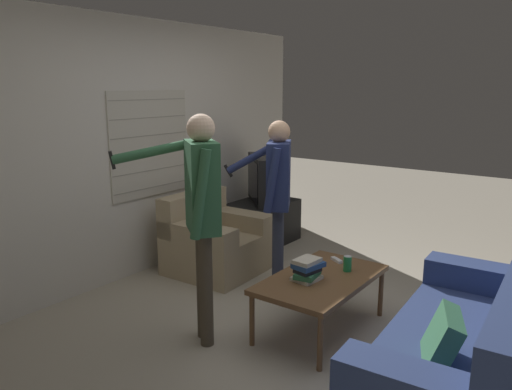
% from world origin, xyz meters
% --- Properties ---
extents(ground_plane, '(16.00, 16.00, 0.00)m').
position_xyz_m(ground_plane, '(0.00, 0.00, 0.00)').
color(ground_plane, '#B2A893').
extents(wall_back, '(5.20, 0.08, 2.55)m').
position_xyz_m(wall_back, '(0.00, 2.03, 1.28)').
color(wall_back, silver).
rests_on(wall_back, ground_plane).
extents(couch_blue, '(1.95, 0.92, 0.87)m').
position_xyz_m(couch_blue, '(-0.37, -1.30, 0.32)').
color(couch_blue, navy).
rests_on(couch_blue, ground_plane).
extents(armchair_beige, '(0.92, 0.89, 0.80)m').
position_xyz_m(armchair_beige, '(0.44, 1.42, 0.31)').
color(armchair_beige, tan).
rests_on(armchair_beige, ground_plane).
extents(coffee_table, '(1.11, 0.65, 0.44)m').
position_xyz_m(coffee_table, '(-0.05, -0.13, 0.41)').
color(coffee_table, brown).
rests_on(coffee_table, ground_plane).
extents(tv_stand, '(0.91, 0.59, 0.51)m').
position_xyz_m(tv_stand, '(1.48, 1.55, 0.26)').
color(tv_stand, black).
rests_on(tv_stand, ground_plane).
extents(tv, '(0.68, 0.70, 0.57)m').
position_xyz_m(tv, '(1.47, 1.56, 0.80)').
color(tv, black).
rests_on(tv, tv_stand).
extents(person_left_standing, '(0.58, 0.79, 1.71)m').
position_xyz_m(person_left_standing, '(-0.73, 0.50, 1.08)').
color(person_left_standing, '#4C4233').
rests_on(person_left_standing, ground_plane).
extents(person_right_standing, '(0.52, 0.78, 1.60)m').
position_xyz_m(person_right_standing, '(0.41, 0.60, 1.01)').
color(person_right_standing, '#33384C').
rests_on(person_right_standing, ground_plane).
extents(book_stack, '(0.26, 0.21, 0.17)m').
position_xyz_m(book_stack, '(-0.17, -0.07, 0.53)').
color(book_stack, beige).
rests_on(book_stack, coffee_table).
extents(soda_can, '(0.07, 0.07, 0.13)m').
position_xyz_m(soda_can, '(0.18, -0.24, 0.51)').
color(soda_can, '#238E47').
rests_on(soda_can, coffee_table).
extents(spare_remote, '(0.10, 0.13, 0.02)m').
position_xyz_m(spare_remote, '(0.33, -0.06, 0.46)').
color(spare_remote, white).
rests_on(spare_remote, coffee_table).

